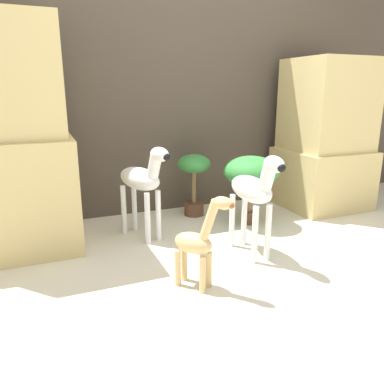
{
  "coord_description": "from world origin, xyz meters",
  "views": [
    {
      "loc": [
        -1.15,
        -1.63,
        1.08
      ],
      "look_at": [
        -0.19,
        0.7,
        0.39
      ],
      "focal_mm": 35.0,
      "sensor_mm": 36.0,
      "label": 1
    }
  ],
  "objects_px": {
    "zebra_left": "(143,180)",
    "potted_palm_front": "(251,173)",
    "potted_palm_back": "(194,173)",
    "giraffe_figurine": "(198,242)",
    "zebra_right": "(254,191)"
  },
  "relations": [
    {
      "from": "zebra_left",
      "to": "potted_palm_front",
      "type": "relative_size",
      "value": 1.25
    },
    {
      "from": "potted_palm_front",
      "to": "potted_palm_back",
      "type": "relative_size",
      "value": 1.04
    },
    {
      "from": "giraffe_figurine",
      "to": "potted_palm_back",
      "type": "bearing_deg",
      "value": 68.4
    },
    {
      "from": "zebra_left",
      "to": "giraffe_figurine",
      "type": "relative_size",
      "value": 1.28
    },
    {
      "from": "zebra_right",
      "to": "potted_palm_front",
      "type": "xyz_separation_m",
      "value": [
        0.31,
        0.55,
        -0.02
      ]
    },
    {
      "from": "zebra_right",
      "to": "giraffe_figurine",
      "type": "height_order",
      "value": "zebra_right"
    },
    {
      "from": "potted_palm_front",
      "to": "zebra_left",
      "type": "bearing_deg",
      "value": 178.39
    },
    {
      "from": "zebra_right",
      "to": "potted_palm_front",
      "type": "distance_m",
      "value": 0.63
    },
    {
      "from": "potted_palm_front",
      "to": "potted_palm_back",
      "type": "height_order",
      "value": "potted_palm_front"
    },
    {
      "from": "zebra_left",
      "to": "potted_palm_front",
      "type": "xyz_separation_m",
      "value": [
        0.89,
        -0.03,
        -0.02
      ]
    },
    {
      "from": "giraffe_figurine",
      "to": "potted_palm_front",
      "type": "height_order",
      "value": "potted_palm_front"
    },
    {
      "from": "zebra_left",
      "to": "potted_palm_back",
      "type": "relative_size",
      "value": 1.3
    },
    {
      "from": "zebra_left",
      "to": "giraffe_figurine",
      "type": "xyz_separation_m",
      "value": [
        0.08,
        -0.83,
        -0.17
      ]
    },
    {
      "from": "potted_palm_front",
      "to": "giraffe_figurine",
      "type": "bearing_deg",
      "value": -135.24
    },
    {
      "from": "zebra_right",
      "to": "potted_palm_back",
      "type": "bearing_deg",
      "value": 92.37
    }
  ]
}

